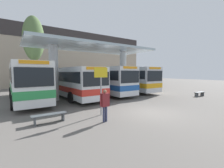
{
  "coord_description": "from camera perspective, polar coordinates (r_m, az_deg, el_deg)",
  "views": [
    {
      "loc": [
        -7.48,
        -6.58,
        2.64
      ],
      "look_at": [
        0.0,
        4.47,
        1.6
      ],
      "focal_mm": 24.0,
      "sensor_mm": 36.0,
      "label": 1
    }
  ],
  "objects": [
    {
      "name": "waiting_bench_mid_platform",
      "position": [
        8.67,
        -22.75,
        -11.24
      ],
      "size": [
        1.74,
        0.44,
        0.46
      ],
      "color": "#4C5156",
      "rests_on": "ground_plane"
    },
    {
      "name": "ground_plane",
      "position": [
        10.3,
        14.32,
        -10.53
      ],
      "size": [
        100.0,
        100.0,
        0.0
      ],
      "primitive_type": "plane",
      "color": "#605B56"
    },
    {
      "name": "transit_bus_right_bay",
      "position": [
        18.9,
        -4.53,
        1.91
      ],
      "size": [
        2.88,
        11.35,
        3.24
      ],
      "rotation": [
        0.0,
        0.0,
        3.16
      ],
      "color": "silver",
      "rests_on": "ground_plane"
    },
    {
      "name": "transit_bus_left_bay",
      "position": [
        15.74,
        -29.74,
        1.19
      ],
      "size": [
        2.83,
        10.56,
        3.41
      ],
      "rotation": [
        0.0,
        0.0,
        3.16
      ],
      "color": "white",
      "rests_on": "ground_plane"
    },
    {
      "name": "pedestrian_waiting",
      "position": [
        7.99,
        -2.71,
        -6.97
      ],
      "size": [
        0.64,
        0.3,
        1.73
      ],
      "rotation": [
        0.0,
        0.0,
        0.11
      ],
      "color": "#333856",
      "rests_on": "ground_plane"
    },
    {
      "name": "station_canopy",
      "position": [
        16.61,
        -7.22,
        11.06
      ],
      "size": [
        13.25,
        5.81,
        5.43
      ],
      "color": "silver",
      "rests_on": "ground_plane"
    },
    {
      "name": "townhouse_backdrop",
      "position": [
        30.66,
        -20.1,
        11.11
      ],
      "size": [
        40.0,
        0.58,
        10.94
      ],
      "color": "tan",
      "rests_on": "ground_plane"
    },
    {
      "name": "transit_bus_far_right_bay",
      "position": [
        21.95,
        4.03,
        2.31
      ],
      "size": [
        3.07,
        12.37,
        3.25
      ],
      "rotation": [
        0.0,
        0.0,
        3.11
      ],
      "color": "silver",
      "rests_on": "ground_plane"
    },
    {
      "name": "poplar_tree_behind_left",
      "position": [
        22.44,
        -27.73,
        14.9
      ],
      "size": [
        2.59,
        2.59,
        9.83
      ],
      "color": "#473A2B",
      "rests_on": "ground_plane"
    },
    {
      "name": "waiting_bench_far_platform",
      "position": [
        19.31,
        30.37,
        -3.0
      ],
      "size": [
        1.61,
        0.44,
        0.46
      ],
      "color": "#4C5156",
      "rests_on": "ground_plane"
    },
    {
      "name": "info_sign_platform",
      "position": [
        9.17,
        -4.22,
        1.02
      ],
      "size": [
        0.9,
        0.09,
        2.93
      ],
      "color": "gray",
      "rests_on": "ground_plane"
    },
    {
      "name": "transit_bus_center_bay",
      "position": [
        16.92,
        -15.8,
        1.21
      ],
      "size": [
        3.07,
        11.7,
        3.09
      ],
      "rotation": [
        0.0,
        0.0,
        3.18
      ],
      "color": "silver",
      "rests_on": "ground_plane"
    }
  ]
}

